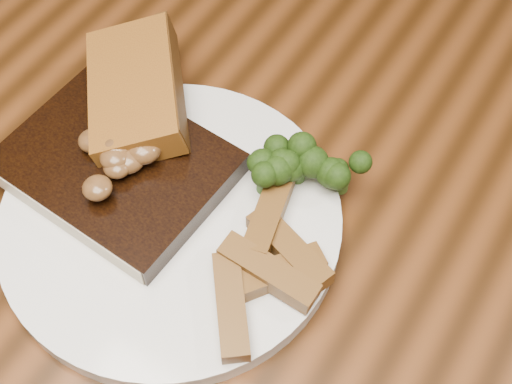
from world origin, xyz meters
TOP-DOWN VIEW (x-y plane):
  - dining_table at (0.00, 0.00)m, footprint 1.60×0.90m
  - plate at (-0.04, -0.03)m, footprint 0.30×0.30m
  - steak at (-0.10, -0.02)m, footprint 0.17×0.13m
  - steak_bone at (-0.10, -0.08)m, footprint 0.15×0.02m
  - mushroom_pile at (-0.09, -0.02)m, footprint 0.08×0.08m
  - garlic_bread at (-0.12, 0.03)m, footprint 0.13×0.14m
  - potato_wedges at (0.02, -0.03)m, footprint 0.09×0.09m
  - broccoli_cluster at (0.02, 0.05)m, footprint 0.07×0.07m

SIDE VIEW (x-z plane):
  - dining_table at x=0.00m, z-range 0.28..1.03m
  - plate at x=-0.04m, z-range 0.75..0.76m
  - steak_bone at x=-0.10m, z-range 0.76..0.78m
  - steak at x=-0.10m, z-range 0.76..0.79m
  - potato_wedges at x=0.02m, z-range 0.76..0.79m
  - garlic_bread at x=-0.12m, z-range 0.76..0.79m
  - broccoli_cluster at x=0.02m, z-range 0.76..0.80m
  - mushroom_pile at x=-0.09m, z-range 0.79..0.81m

